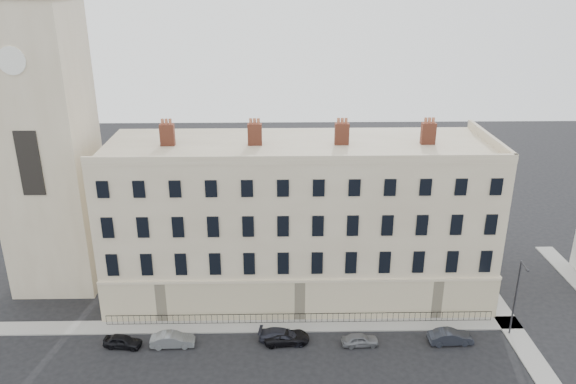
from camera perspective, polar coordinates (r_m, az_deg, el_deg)
name	(u,v)px	position (r m, az deg, el deg)	size (l,w,h in m)	color
ground	(375,360)	(48.77, 8.85, -16.56)	(160.00, 160.00, 0.00)	black
terrace	(298,219)	(54.60, 1.04, -2.75)	(36.22, 12.22, 17.00)	#C1AF8F
church_tower	(39,102)	(57.43, -23.97, 8.36)	(8.00, 8.13, 44.00)	#C1AF8F
pavement_terrace	(256,326)	(52.16, -3.29, -13.42)	(48.00, 2.00, 0.12)	gray
pavement_east_return	(496,305)	(58.49, 20.39, -10.69)	(2.00, 24.00, 0.12)	gray
railings	(300,318)	(52.21, 1.22, -12.69)	(35.00, 0.04, 0.96)	black
car_a	(123,341)	(51.35, -16.45, -14.34)	(1.30, 3.24, 1.10)	black
car_b	(173,340)	(50.41, -11.65, -14.49)	(1.30, 3.73, 1.23)	slate
car_c	(282,336)	(49.94, -0.61, -14.41)	(1.64, 4.04, 1.17)	#20222B
car_d	(287,337)	(49.87, -0.14, -14.53)	(1.80, 3.91, 1.09)	black
car_e	(360,340)	(49.96, 7.33, -14.66)	(1.27, 3.15, 1.07)	slate
car_f	(450,337)	(51.67, 16.17, -13.96)	(1.32, 3.79, 1.25)	#21242D
streetlamp	(516,295)	(52.63, 22.17, -9.67)	(0.19, 1.58, 7.30)	#2E2E33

